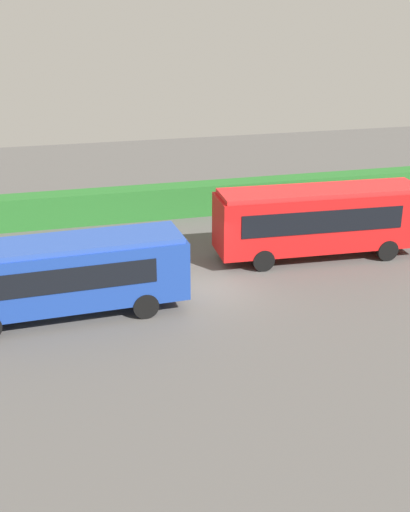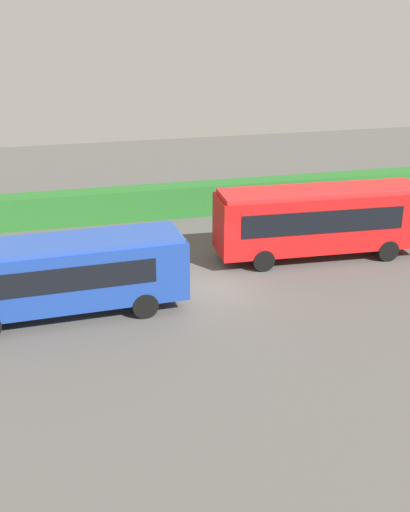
% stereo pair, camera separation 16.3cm
% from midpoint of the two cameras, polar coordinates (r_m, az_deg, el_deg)
% --- Properties ---
extents(ground_plane, '(64.00, 64.00, 0.00)m').
position_cam_midpoint_polar(ground_plane, '(26.76, -0.07, -3.08)').
color(ground_plane, '#514F4C').
extents(bus_blue, '(9.46, 2.79, 3.05)m').
position_cam_midpoint_polar(bus_blue, '(24.55, -12.71, -1.49)').
color(bus_blue, navy).
rests_on(bus_blue, ground_plane).
extents(bus_red, '(9.93, 2.91, 3.34)m').
position_cam_midpoint_polar(bus_red, '(30.09, 10.07, 3.34)').
color(bus_red, red).
rests_on(bus_red, ground_plane).
extents(person_center, '(0.54, 0.44, 1.74)m').
position_cam_midpoint_polar(person_center, '(28.36, -15.25, -0.41)').
color(person_center, '#4C6B47').
rests_on(person_center, ground_plane).
extents(person_right, '(0.27, 0.41, 1.67)m').
position_cam_midpoint_polar(person_right, '(27.98, -7.80, -0.21)').
color(person_right, '#334C8C').
rests_on(person_right, ground_plane).
extents(person_far, '(0.40, 0.27, 1.66)m').
position_cam_midpoint_polar(person_far, '(32.49, 10.80, 2.73)').
color(person_far, '#334C8C').
rests_on(person_far, ground_plane).
extents(hedge_row, '(44.00, 1.42, 1.74)m').
position_cam_midpoint_polar(hedge_row, '(35.90, -4.32, 4.86)').
color(hedge_row, '#256526').
rests_on(hedge_row, ground_plane).
extents(traffic_cone, '(0.36, 0.36, 0.60)m').
position_cam_midpoint_polar(traffic_cone, '(37.81, 15.85, 4.05)').
color(traffic_cone, orange).
rests_on(traffic_cone, ground_plane).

